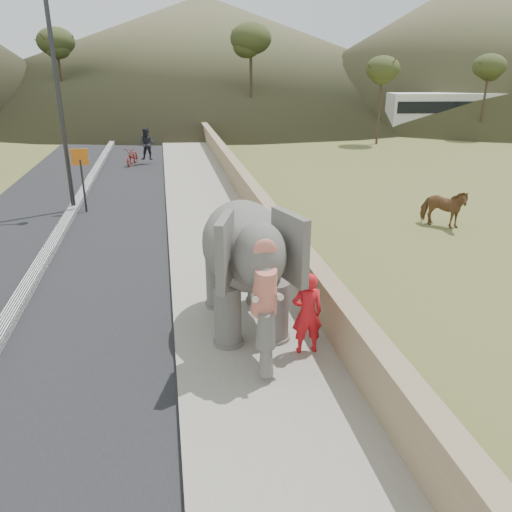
{
  "coord_description": "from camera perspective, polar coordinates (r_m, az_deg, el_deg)",
  "views": [
    {
      "loc": [
        -1.47,
        -4.71,
        5.26
      ],
      "look_at": [
        0.2,
        4.38,
        1.7
      ],
      "focal_mm": 35.0,
      "sensor_mm": 36.0,
      "label": 1
    }
  ],
  "objects": [
    {
      "name": "trees",
      "position": [
        35.06,
        -3.28,
        18.71
      ],
      "size": [
        47.58,
        43.33,
        8.62
      ],
      "color": "#473828",
      "rests_on": "ground"
    },
    {
      "name": "hill_far",
      "position": [
        75.01,
        -5.92,
        22.28
      ],
      "size": [
        80.0,
        80.0,
        14.0
      ],
      "primitive_type": "cone",
      "color": "brown",
      "rests_on": "ground"
    },
    {
      "name": "parapet",
      "position": [
        15.76,
        1.49,
        3.67
      ],
      "size": [
        0.3,
        120.0,
        1.1
      ],
      "primitive_type": "cube",
      "color": "tan",
      "rests_on": "ground"
    },
    {
      "name": "walkway",
      "position": [
        15.67,
        -4.45,
        1.67
      ],
      "size": [
        3.0,
        120.0,
        0.15
      ],
      "primitive_type": "cube",
      "color": "#9E9687",
      "rests_on": "ground"
    },
    {
      "name": "elephant_and_man",
      "position": [
        10.13,
        -1.22,
        -0.73
      ],
      "size": [
        2.19,
        3.75,
        2.71
      ],
      "color": "slate",
      "rests_on": "ground"
    },
    {
      "name": "lamppost",
      "position": [
        19.72,
        -20.96,
        18.65
      ],
      "size": [
        1.76,
        0.36,
        8.0
      ],
      "color": "#333338",
      "rests_on": "ground"
    },
    {
      "name": "cow",
      "position": [
        18.27,
        20.59,
        5.17
      ],
      "size": [
        1.65,
        1.64,
        1.35
      ],
      "primitive_type": "imported",
      "rotation": [
        0.0,
        0.0,
        0.79
      ],
      "color": "brown",
      "rests_on": "ground"
    },
    {
      "name": "motorcyclist",
      "position": [
        28.98,
        -13.19,
        11.64
      ],
      "size": [
        1.88,
        1.93,
        2.02
      ],
      "color": "maroon",
      "rests_on": "ground"
    },
    {
      "name": "road",
      "position": [
        16.01,
        -22.52,
        0.27
      ],
      "size": [
        7.0,
        120.0,
        0.03
      ],
      "primitive_type": "cube",
      "color": "black",
      "rests_on": "ground"
    },
    {
      "name": "bus_white",
      "position": [
        45.4,
        21.85,
        14.93
      ],
      "size": [
        11.24,
        3.97,
        3.1
      ],
      "primitive_type": "cube",
      "rotation": [
        0.0,
        0.0,
        1.43
      ],
      "color": "white",
      "rests_on": "ground"
    },
    {
      "name": "signboard",
      "position": [
        19.71,
        -19.34,
        9.32
      ],
      "size": [
        0.6,
        0.08,
        2.4
      ],
      "color": "#2D2D33",
      "rests_on": "ground"
    },
    {
      "name": "median",
      "position": [
        15.98,
        -22.57,
        0.59
      ],
      "size": [
        0.35,
        120.0,
        0.22
      ],
      "primitive_type": "cube",
      "color": "black",
      "rests_on": "ground"
    },
    {
      "name": "ground",
      "position": [
        7.21,
        5.26,
        -25.86
      ],
      "size": [
        160.0,
        160.0,
        0.0
      ],
      "primitive_type": "plane",
      "color": "olive",
      "rests_on": "ground"
    },
    {
      "name": "hill_right",
      "position": [
        68.03,
        24.86,
        21.59
      ],
      "size": [
        56.0,
        56.0,
        16.0
      ],
      "primitive_type": "cone",
      "color": "brown",
      "rests_on": "ground"
    },
    {
      "name": "distant_car",
      "position": [
        46.94,
        17.19,
        14.61
      ],
      "size": [
        4.55,
        3.29,
        1.44
      ],
      "primitive_type": "imported",
      "rotation": [
        0.0,
        0.0,
        1.15
      ],
      "color": "silver",
      "rests_on": "ground"
    }
  ]
}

